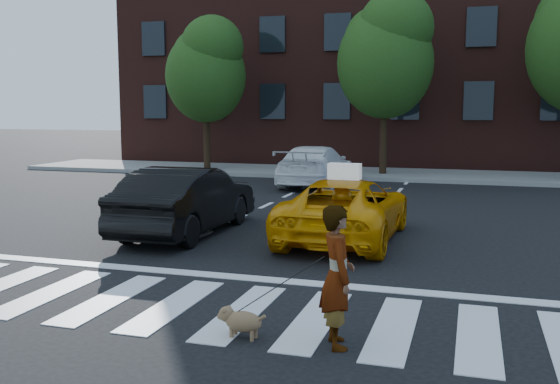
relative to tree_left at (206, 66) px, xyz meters
name	(u,v)px	position (x,y,z in m)	size (l,w,h in m)	color
ground	(174,305)	(6.97, -17.00, -4.44)	(120.00, 120.00, 0.00)	black
crosswalk	(174,305)	(6.97, -17.00, -4.43)	(13.00, 2.40, 0.01)	silver
stop_line	(219,275)	(6.97, -15.40, -4.43)	(12.00, 0.30, 0.01)	silver
sidewalk_far	(372,174)	(6.97, 0.50, -4.37)	(30.00, 4.00, 0.15)	slate
building	(397,42)	(6.97, 8.00, 1.56)	(26.00, 10.00, 12.00)	#431D18
tree_left	(206,66)	(0.00, 0.00, 0.00)	(3.39, 3.38, 6.50)	black
tree_mid	(386,51)	(7.50, 0.00, 0.41)	(3.69, 3.69, 7.10)	black
taxi	(346,209)	(8.37, -11.98, -3.80)	(2.11, 4.58, 1.27)	orange
black_sedan	(187,200)	(4.97, -12.38, -3.71)	(1.54, 4.41, 1.45)	black
white_suv	(315,166)	(5.57, -3.32, -3.74)	(1.96, 4.81, 1.40)	white
woman	(337,276)	(9.41, -17.77, -3.62)	(0.60, 0.39, 1.63)	#999999
dog	(240,320)	(8.26, -17.86, -4.23)	(0.63, 0.27, 0.36)	olive
taxi_sign	(345,171)	(8.37, -12.18, -3.01)	(0.65, 0.28, 0.32)	white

